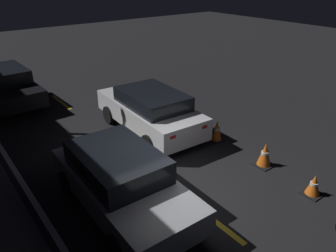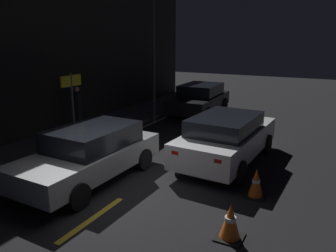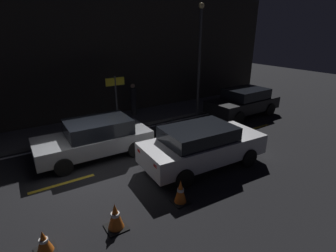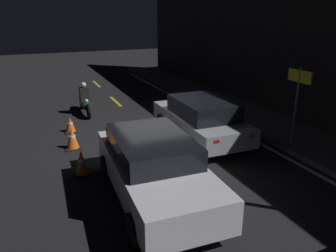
{
  "view_description": "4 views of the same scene",
  "coord_description": "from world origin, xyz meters",
  "views": [
    {
      "loc": [
        -4.97,
        4.26,
        5.05
      ],
      "look_at": [
        1.26,
        -0.52,
        1.29
      ],
      "focal_mm": 35.0,
      "sensor_mm": 36.0,
      "label": 1
    },
    {
      "loc": [
        -5.66,
        -4.25,
        3.64
      ],
      "look_at": [
        3.43,
        0.56,
        0.89
      ],
      "focal_mm": 35.0,
      "sensor_mm": 36.0,
      "label": 2
    },
    {
      "loc": [
        -2.03,
        -7.76,
        4.61
      ],
      "look_at": [
        3.28,
        0.51,
        0.92
      ],
      "focal_mm": 28.0,
      "sensor_mm": 36.0,
      "label": 3
    },
    {
      "loc": [
        9.69,
        -3.78,
        4.07
      ],
      "look_at": [
        2.07,
        -0.49,
        1.2
      ],
      "focal_mm": 35.0,
      "sensor_mm": 36.0,
      "label": 4
    }
  ],
  "objects": [
    {
      "name": "hatchback_silver",
      "position": [
        0.57,
        1.36,
        0.75
      ],
      "size": [
        4.24,
        1.99,
        1.42
      ],
      "rotation": [
        0.0,
        0.0,
        3.12
      ],
      "color": "#9EA0A5",
      "rests_on": "ground"
    },
    {
      "name": "raised_curb",
      "position": [
        0.0,
        4.41,
        0.07
      ],
      "size": [
        28.0,
        2.36,
        0.15
      ],
      "color": "#424244",
      "rests_on": "ground"
    },
    {
      "name": "motorcycle",
      "position": [
        -4.03,
        -1.7,
        0.56
      ],
      "size": [
        2.21,
        0.36,
        1.37
      ],
      "rotation": [
        0.0,
        0.0,
        0.01
      ],
      "color": "black",
      "rests_on": "ground"
    },
    {
      "name": "traffic_cone_mid",
      "position": [
        -0.32,
        -2.74,
        0.35
      ],
      "size": [
        0.51,
        0.51,
        0.71
      ],
      "color": "black",
      "rests_on": "ground"
    },
    {
      "name": "lane_dash_c",
      "position": [
        -1.0,
        0.0,
        0.0
      ],
      "size": [
        2.0,
        0.14,
        0.01
      ],
      "color": "gold",
      "rests_on": "ground"
    },
    {
      "name": "shop_sign",
      "position": [
        2.39,
        3.64,
        1.84
      ],
      "size": [
        0.9,
        0.08,
        2.4
      ],
      "color": "#4C4C51",
      "rests_on": "raised_curb"
    },
    {
      "name": "ground_plane",
      "position": [
        0.0,
        0.0,
        0.0
      ],
      "size": [
        56.0,
        56.0,
        0.0
      ],
      "primitive_type": "plane",
      "color": "black"
    },
    {
      "name": "building_front",
      "position": [
        0.0,
        5.74,
        3.19
      ],
      "size": [
        28.0,
        0.3,
        6.39
      ],
      "color": "black",
      "rests_on": "ground"
    },
    {
      "name": "lane_dash_a",
      "position": [
        -10.0,
        0.0,
        0.0
      ],
      "size": [
        2.0,
        0.14,
        0.01
      ],
      "color": "gold",
      "rests_on": "ground"
    },
    {
      "name": "lane_solid_kerb",
      "position": [
        0.0,
        2.98,
        0.0
      ],
      "size": [
        25.2,
        0.14,
        0.01
      ],
      "color": "silver",
      "rests_on": "ground"
    },
    {
      "name": "traffic_cone_near",
      "position": [
        -1.91,
        -2.6,
        0.27
      ],
      "size": [
        0.46,
        0.46,
        0.56
      ],
      "color": "black",
      "rests_on": "ground"
    },
    {
      "name": "lane_dash_d",
      "position": [
        3.5,
        0.0,
        0.0
      ],
      "size": [
        2.0,
        0.14,
        0.01
      ],
      "color": "gold",
      "rests_on": "ground"
    },
    {
      "name": "traffic_cone_far",
      "position": [
        1.59,
        -2.77,
        0.35
      ],
      "size": [
        0.45,
        0.45,
        0.71
      ],
      "color": "black",
      "rests_on": "ground"
    },
    {
      "name": "sedan_white",
      "position": [
        3.45,
        -1.43,
        0.79
      ],
      "size": [
        4.47,
        2.08,
        1.48
      ],
      "rotation": [
        0.0,
        0.0,
        -0.05
      ],
      "color": "silver",
      "rests_on": "ground"
    },
    {
      "name": "lane_dash_b",
      "position": [
        -5.5,
        0.0,
        0.0
      ],
      "size": [
        2.0,
        0.14,
        0.01
      ],
      "color": "gold",
      "rests_on": "ground"
    }
  ]
}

